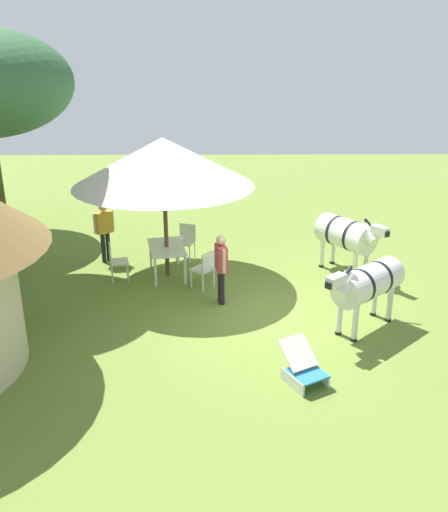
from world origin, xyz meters
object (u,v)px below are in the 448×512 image
object	(u,v)px
guest_behind_table	(104,227)
shade_umbrella	(163,162)
patio_chair_west_end	(115,259)
striped_lounge_chair	(303,368)
guest_beside_umbrella	(221,263)
zebra_nearest_camera	(366,283)
zebra_by_umbrella	(347,235)
patio_dining_table	(167,250)
patio_chair_near_hut	(186,239)
patio_chair_near_lawn	(205,267)

from	to	relation	value
guest_behind_table	shade_umbrella	bearing A→B (deg)	112.09
shade_umbrella	patio_chair_west_end	world-z (taller)	shade_umbrella
striped_lounge_chair	shade_umbrella	bearing A→B (deg)	-89.14
patio_chair_west_end	guest_beside_umbrella	distance (m)	2.84
shade_umbrella	zebra_nearest_camera	distance (m)	5.24
shade_umbrella	zebra_by_umbrella	distance (m)	4.70
shade_umbrella	striped_lounge_chair	bearing A→B (deg)	-150.04
patio_dining_table	guest_behind_table	distance (m)	1.91
patio_chair_west_end	striped_lounge_chair	distance (m)	5.76
patio_dining_table	guest_beside_umbrella	world-z (taller)	guest_beside_umbrella
patio_chair_west_end	patio_chair_near_hut	world-z (taller)	same
patio_chair_west_end	patio_chair_near_lawn	xyz separation A→B (m)	(-0.51, -2.14, 0.00)
guest_behind_table	patio_chair_west_end	bearing A→B (deg)	72.08
patio_chair_near_hut	guest_beside_umbrella	bearing A→B (deg)	127.28
patio_chair_near_hut	zebra_by_umbrella	distance (m)	4.10
patio_chair_west_end	guest_behind_table	bearing A→B (deg)	-172.04
guest_behind_table	zebra_nearest_camera	size ratio (longest dim) A/B	0.87
patio_chair_west_end	zebra_nearest_camera	xyz separation A→B (m)	(-2.47, -5.27, 0.45)
shade_umbrella	guest_beside_umbrella	bearing A→B (deg)	-140.58
patio_dining_table	patio_chair_near_lawn	xyz separation A→B (m)	(-0.79, -0.94, -0.13)
zebra_nearest_camera	guest_beside_umbrella	bearing A→B (deg)	25.24
guest_beside_umbrella	zebra_by_umbrella	xyz separation A→B (m)	(1.70, -3.05, 0.05)
patio_chair_near_lawn	guest_behind_table	distance (m)	3.14
patio_chair_near_lawn	striped_lounge_chair	xyz separation A→B (m)	(-3.78, -1.69, -0.26)
patio_chair_near_lawn	patio_chair_near_hut	distance (m)	2.02
guest_beside_umbrella	guest_behind_table	world-z (taller)	guest_behind_table
patio_dining_table	guest_behind_table	xyz separation A→B (m)	(0.92, 1.65, 0.29)
patio_chair_near_hut	zebra_by_umbrella	world-z (taller)	zebra_by_umbrella
patio_dining_table	patio_chair_west_end	bearing A→B (deg)	103.00
guest_behind_table	zebra_by_umbrella	world-z (taller)	guest_behind_table
patio_chair_west_end	zebra_nearest_camera	size ratio (longest dim) A/B	0.50
patio_chair_near_hut	guest_behind_table	size ratio (longest dim) A/B	0.57
patio_chair_near_hut	zebra_by_umbrella	xyz separation A→B (m)	(-1.04, -3.94, 0.46)
patio_chair_near_lawn	zebra_by_umbrella	distance (m)	3.55
shade_umbrella	patio_dining_table	distance (m)	2.12
zebra_by_umbrella	striped_lounge_chair	bearing A→B (deg)	34.62
shade_umbrella	guest_behind_table	size ratio (longest dim) A/B	2.66
guest_beside_umbrella	zebra_by_umbrella	world-z (taller)	guest_beside_umbrella
striped_lounge_chair	guest_behind_table	bearing A→B (deg)	-81.08
patio_dining_table	striped_lounge_chair	world-z (taller)	patio_dining_table
patio_chair_west_end	shade_umbrella	bearing A→B (deg)	90.00
striped_lounge_chair	patio_chair_near_hut	bearing A→B (deg)	-97.84
patio_chair_near_lawn	guest_beside_umbrella	xyz separation A→B (m)	(-0.79, -0.36, 0.41)
patio_chair_west_end	patio_chair_near_hut	distance (m)	2.15
shade_umbrella	patio_chair_near_hut	distance (m)	2.57
guest_beside_umbrella	zebra_by_umbrella	size ratio (longest dim) A/B	0.85
patio_dining_table	zebra_by_umbrella	world-z (taller)	zebra_by_umbrella
patio_chair_near_lawn	guest_beside_umbrella	distance (m)	0.96
shade_umbrella	patio_dining_table	bearing A→B (deg)	-90.00
patio_dining_table	guest_behind_table	bearing A→B (deg)	60.98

